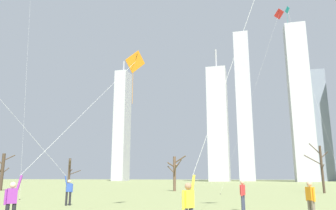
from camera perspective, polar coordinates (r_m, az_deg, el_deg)
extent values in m
cube|color=purple|center=(13.61, -25.71, -14.18)|extent=(0.38, 0.39, 0.54)
sphere|color=beige|center=(13.59, -25.55, -12.55)|extent=(0.22, 0.22, 0.22)
cylinder|color=purple|center=(13.58, -26.62, -14.24)|extent=(0.09, 0.09, 0.55)
cylinder|color=purple|center=(13.62, -24.63, -12.28)|extent=(0.20, 0.21, 0.56)
cube|color=orange|center=(19.00, -5.76, 7.56)|extent=(0.79, 1.19, 1.38)
cylinder|color=black|center=(19.00, -5.76, 7.56)|extent=(0.26, 0.11, 0.90)
cylinder|color=orange|center=(18.64, -6.23, 3.12)|extent=(0.02, 0.02, 1.94)
cylinder|color=silver|center=(15.89, -13.54, -0.27)|extent=(2.27, 6.06, 6.46)
cube|color=yellow|center=(10.70, 3.58, -16.14)|extent=(0.37, 0.39, 0.54)
sphere|color=#9E7051|center=(10.68, 3.56, -14.05)|extent=(0.22, 0.22, 0.22)
cylinder|color=yellow|center=(10.56, 2.71, -16.37)|extent=(0.09, 0.09, 0.55)
cylinder|color=yellow|center=(10.82, 4.40, -13.58)|extent=(0.19, 0.22, 0.56)
cylinder|color=silver|center=(13.61, 14.03, 15.08)|extent=(4.20, 2.92, 12.35)
cylinder|color=black|center=(22.64, -16.83, -15.46)|extent=(0.14, 0.14, 0.85)
cylinder|color=black|center=(22.61, -17.41, -15.43)|extent=(0.14, 0.14, 0.85)
cube|color=#2D4CA5|center=(22.59, -17.01, -13.69)|extent=(0.39, 0.37, 0.54)
sphere|color=beige|center=(22.59, -16.94, -12.70)|extent=(0.22, 0.22, 0.22)
cylinder|color=#2D4CA5|center=(22.62, -16.47, -13.80)|extent=(0.09, 0.09, 0.55)
cylinder|color=#2D4CA5|center=(22.56, -17.47, -12.46)|extent=(0.21, 0.20, 0.56)
cylinder|color=silver|center=(22.80, -26.19, -0.66)|extent=(5.97, 4.66, 8.26)
cube|color=orange|center=(15.22, 23.69, -14.05)|extent=(0.35, 0.39, 0.54)
sphere|color=tan|center=(15.21, 23.56, -12.59)|extent=(0.22, 0.22, 0.22)
cylinder|color=orange|center=(15.07, 24.23, -14.15)|extent=(0.09, 0.09, 0.55)
cylinder|color=orange|center=(15.39, 23.17, -14.19)|extent=(0.09, 0.09, 0.55)
cylinder|color=#33384C|center=(18.25, 12.96, -16.51)|extent=(0.14, 0.14, 0.85)
cylinder|color=#33384C|center=(18.46, 13.15, -16.45)|extent=(0.14, 0.14, 0.85)
cube|color=red|center=(18.31, 12.95, -14.32)|extent=(0.28, 0.38, 0.54)
sphere|color=tan|center=(18.30, 12.89, -13.10)|extent=(0.22, 0.22, 0.22)
cylinder|color=red|center=(18.11, 12.77, -14.45)|extent=(0.09, 0.09, 0.55)
cylinder|color=red|center=(18.51, 13.13, -14.39)|extent=(0.09, 0.09, 0.55)
cube|color=teal|center=(33.65, 20.20, 15.41)|extent=(0.35, 0.77, 0.82)
cylinder|color=black|center=(33.65, 20.20, 15.41)|extent=(0.12, 0.08, 0.54)
cylinder|color=teal|center=(33.22, 20.23, 14.07)|extent=(0.02, 0.02, 1.15)
cylinder|color=silver|center=(29.14, 24.16, 2.08)|extent=(2.41, 3.70, 17.07)
cube|color=red|center=(38.80, 18.90, 14.89)|extent=(1.03, 0.65, 1.11)
cylinder|color=black|center=(38.80, 18.90, 14.89)|extent=(0.07, 0.41, 0.69)
cylinder|color=silver|center=(35.84, 14.24, 0.51)|extent=(7.14, 1.04, 19.16)
cylinder|color=#3F3833|center=(35.69, 9.16, -15.15)|extent=(0.10, 0.10, 0.08)
cylinder|color=silver|center=(34.20, -23.46, 7.91)|extent=(4.53, 4.14, 26.15)
cylinder|color=#3F3833|center=(29.31, -24.59, -14.84)|extent=(0.10, 0.10, 0.08)
cylinder|color=#423326|center=(44.14, -16.97, -11.62)|extent=(0.31, 0.31, 4.10)
cylinder|color=#423326|center=(43.40, -16.83, -9.71)|extent=(0.95, 1.43, 0.80)
cylinder|color=#423326|center=(44.63, -16.73, -11.05)|extent=(0.36, 1.08, 0.56)
cylinder|color=#423326|center=(44.38, -16.01, -11.31)|extent=(1.09, 1.23, 0.65)
cylinder|color=#423326|center=(49.72, -27.09, -10.40)|extent=(0.43, 0.43, 4.88)
cylinder|color=#423326|center=(49.83, -26.09, -8.32)|extent=(1.12, 1.11, 0.89)
cylinder|color=#423326|center=(49.84, -26.62, -10.25)|extent=(0.61, 0.83, 0.85)
cylinder|color=brown|center=(42.74, 1.15, -11.96)|extent=(0.37, 0.37, 4.37)
cylinder|color=brown|center=(42.48, 2.11, -9.52)|extent=(1.64, 0.47, 1.01)
cylinder|color=brown|center=(42.30, 1.77, -10.39)|extent=(1.25, 0.87, 1.35)
cylinder|color=brown|center=(42.42, 0.55, -10.45)|extent=(0.86, 1.03, 0.68)
cylinder|color=brown|center=(42.62, 0.55, -11.29)|extent=(0.93, 0.60, 1.00)
cylinder|color=brown|center=(42.12, 1.31, -10.99)|extent=(0.70, 1.32, 0.94)
cylinder|color=#423326|center=(41.29, 25.42, -10.14)|extent=(0.27, 0.27, 5.27)
cylinder|color=#423326|center=(41.55, 25.74, -7.92)|extent=(0.92, 0.36, 0.81)
cylinder|color=#423326|center=(41.77, 24.35, -7.01)|extent=(1.09, 1.05, 1.39)
cylinder|color=#423326|center=(40.81, 25.55, -9.69)|extent=(0.16, 1.04, 0.53)
cylinder|color=#423326|center=(41.57, 24.05, -8.78)|extent=(1.75, 0.92, 1.23)
cube|color=#B2B2B7|center=(131.39, 22.20, 0.86)|extent=(7.63, 6.89, 59.98)
cube|color=gray|center=(150.62, 24.83, -3.16)|extent=(7.72, 8.67, 46.31)
cube|color=#B2B2B7|center=(142.21, 13.18, 0.15)|extent=(6.32, 6.86, 64.09)
cube|color=#B2B2B7|center=(148.93, -8.09, -3.47)|extent=(5.44, 8.26, 49.53)
cylinder|color=#99999E|center=(155.60, -7.78, 6.62)|extent=(0.80, 0.80, 5.70)
cube|color=#B2B2B7|center=(131.22, 8.78, -3.22)|extent=(7.76, 9.04, 45.09)
cylinder|color=#99999E|center=(138.08, 8.41, 7.89)|extent=(0.80, 0.80, 8.83)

